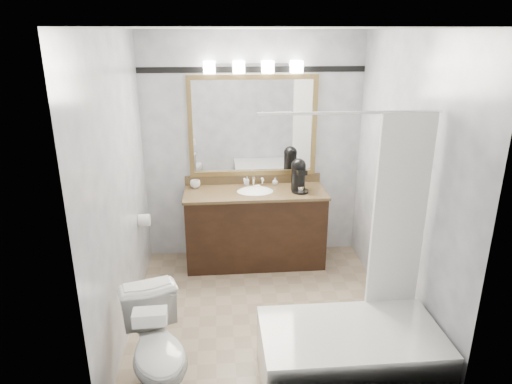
# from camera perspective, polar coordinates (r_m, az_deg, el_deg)

# --- Properties ---
(room) EXTENTS (2.42, 2.62, 2.52)m
(room) POSITION_cam_1_polar(r_m,az_deg,el_deg) (3.83, 1.18, 0.74)
(room) COLOR gray
(room) RESTS_ON ground
(vanity) EXTENTS (1.53, 0.58, 0.97)m
(vanity) POSITION_cam_1_polar(r_m,az_deg,el_deg) (5.07, -0.11, -4.23)
(vanity) COLOR black
(vanity) RESTS_ON ground
(mirror) EXTENTS (1.40, 0.04, 1.10)m
(mirror) POSITION_cam_1_polar(r_m,az_deg,el_deg) (5.00, -0.38, 8.18)
(mirror) COLOR olive
(mirror) RESTS_ON room
(vanity_light_bar) EXTENTS (1.02, 0.14, 0.12)m
(vanity_light_bar) POSITION_cam_1_polar(r_m,az_deg,el_deg) (4.86, -0.35, 15.40)
(vanity_light_bar) COLOR silver
(vanity_light_bar) RESTS_ON room
(accent_stripe) EXTENTS (2.40, 0.01, 0.06)m
(accent_stripe) POSITION_cam_1_polar(r_m,az_deg,el_deg) (4.93, -0.41, 15.07)
(accent_stripe) COLOR black
(accent_stripe) RESTS_ON room
(bathtub) EXTENTS (1.30, 0.75, 1.96)m
(bathtub) POSITION_cam_1_polar(r_m,az_deg,el_deg) (3.61, 11.93, -18.51)
(bathtub) COLOR white
(bathtub) RESTS_ON ground
(tp_roll) EXTENTS (0.11, 0.12, 0.12)m
(tp_roll) POSITION_cam_1_polar(r_m,az_deg,el_deg) (4.69, -13.79, -3.44)
(tp_roll) COLOR white
(tp_roll) RESTS_ON room
(toilet) EXTENTS (0.61, 0.82, 0.74)m
(toilet) POSITION_cam_1_polar(r_m,az_deg,el_deg) (3.44, -12.11, -18.79)
(toilet) COLOR white
(toilet) RESTS_ON ground
(tissue_box) EXTENTS (0.22, 0.12, 0.09)m
(tissue_box) POSITION_cam_1_polar(r_m,az_deg,el_deg) (3.04, -13.11, -14.96)
(tissue_box) COLOR white
(tissue_box) RESTS_ON toilet
(coffee_maker) EXTENTS (0.18, 0.23, 0.35)m
(coffee_maker) POSITION_cam_1_polar(r_m,az_deg,el_deg) (4.90, 5.36, 2.21)
(coffee_maker) COLOR black
(coffee_maker) RESTS_ON vanity
(cup_left) EXTENTS (0.11, 0.11, 0.09)m
(cup_left) POSITION_cam_1_polar(r_m,az_deg,el_deg) (5.05, -7.60, 0.98)
(cup_left) COLOR white
(cup_left) RESTS_ON vanity
(soap_bottle_a) EXTENTS (0.04, 0.05, 0.09)m
(soap_bottle_a) POSITION_cam_1_polar(r_m,az_deg,el_deg) (5.10, -1.13, 1.40)
(soap_bottle_a) COLOR white
(soap_bottle_a) RESTS_ON vanity
(soap_bottle_b) EXTENTS (0.08, 0.08, 0.08)m
(soap_bottle_b) POSITION_cam_1_polar(r_m,az_deg,el_deg) (5.12, 2.39, 1.35)
(soap_bottle_b) COLOR white
(soap_bottle_b) RESTS_ON vanity
(soap_bar) EXTENTS (0.08, 0.07, 0.02)m
(soap_bar) POSITION_cam_1_polar(r_m,az_deg,el_deg) (5.03, 0.11, 0.70)
(soap_bar) COLOR beige
(soap_bar) RESTS_ON vanity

